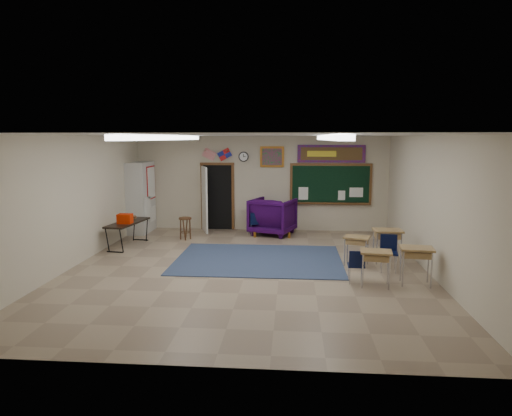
# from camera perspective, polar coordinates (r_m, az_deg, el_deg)

# --- Properties ---
(floor) EXTENTS (9.00, 9.00, 0.00)m
(floor) POSITION_cam_1_polar(r_m,az_deg,el_deg) (10.42, -1.11, -7.61)
(floor) COLOR gray
(floor) RESTS_ON ground
(back_wall) EXTENTS (8.00, 0.04, 3.00)m
(back_wall) POSITION_cam_1_polar(r_m,az_deg,el_deg) (14.56, 0.62, 3.09)
(back_wall) COLOR #C0B59C
(back_wall) RESTS_ON floor
(front_wall) EXTENTS (8.00, 0.04, 3.00)m
(front_wall) POSITION_cam_1_polar(r_m,az_deg,el_deg) (5.73, -5.61, -5.82)
(front_wall) COLOR #C0B59C
(front_wall) RESTS_ON floor
(left_wall) EXTENTS (0.04, 9.00, 3.00)m
(left_wall) POSITION_cam_1_polar(r_m,az_deg,el_deg) (11.23, -21.90, 0.77)
(left_wall) COLOR #C0B59C
(left_wall) RESTS_ON floor
(right_wall) EXTENTS (0.04, 9.00, 3.00)m
(right_wall) POSITION_cam_1_polar(r_m,az_deg,el_deg) (10.50, 21.15, 0.29)
(right_wall) COLOR #C0B59C
(right_wall) RESTS_ON floor
(ceiling) EXTENTS (8.00, 9.00, 0.04)m
(ceiling) POSITION_cam_1_polar(r_m,az_deg,el_deg) (10.00, -1.16, 9.11)
(ceiling) COLOR silver
(ceiling) RESTS_ON back_wall
(area_rug) EXTENTS (4.00, 3.00, 0.02)m
(area_rug) POSITION_cam_1_polar(r_m,az_deg,el_deg) (11.17, 0.33, -6.44)
(area_rug) COLOR navy
(area_rug) RESTS_ON floor
(fluorescent_strips) EXTENTS (3.86, 6.00, 0.10)m
(fluorescent_strips) POSITION_cam_1_polar(r_m,az_deg,el_deg) (10.00, -1.16, 8.77)
(fluorescent_strips) COLOR white
(fluorescent_strips) RESTS_ON ceiling
(doorway) EXTENTS (1.10, 0.89, 2.16)m
(doorway) POSITION_cam_1_polar(r_m,az_deg,el_deg) (14.64, -5.30, 1.34)
(doorway) COLOR black
(doorway) RESTS_ON back_wall
(chalkboard) EXTENTS (2.55, 0.14, 1.30)m
(chalkboard) POSITION_cam_1_polar(r_m,az_deg,el_deg) (14.54, 9.30, 2.82)
(chalkboard) COLOR brown
(chalkboard) RESTS_ON back_wall
(bulletin_board) EXTENTS (2.10, 0.05, 0.55)m
(bulletin_board) POSITION_cam_1_polar(r_m,az_deg,el_deg) (14.48, 9.40, 6.71)
(bulletin_board) COLOR #A00D1B
(bulletin_board) RESTS_ON back_wall
(framed_art_print) EXTENTS (0.75, 0.05, 0.65)m
(framed_art_print) POSITION_cam_1_polar(r_m,az_deg,el_deg) (14.45, 2.01, 6.42)
(framed_art_print) COLOR #965B1D
(framed_art_print) RESTS_ON back_wall
(wall_clock) EXTENTS (0.32, 0.05, 0.32)m
(wall_clock) POSITION_cam_1_polar(r_m,az_deg,el_deg) (14.51, -1.56, 6.43)
(wall_clock) COLOR black
(wall_clock) RESTS_ON back_wall
(wall_flags) EXTENTS (1.16, 0.06, 0.70)m
(wall_flags) POSITION_cam_1_polar(r_m,az_deg,el_deg) (14.60, -4.92, 6.92)
(wall_flags) COLOR red
(wall_flags) RESTS_ON back_wall
(storage_cabinet) EXTENTS (0.59, 1.25, 2.20)m
(storage_cabinet) POSITION_cam_1_polar(r_m,az_deg,el_deg) (14.70, -14.16, 1.29)
(storage_cabinet) COLOR beige
(storage_cabinet) RESTS_ON floor
(wingback_armchair) EXTENTS (1.54, 1.57, 1.12)m
(wingback_armchair) POSITION_cam_1_polar(r_m,az_deg,el_deg) (13.98, 2.10, -1.04)
(wingback_armchair) COLOR #240535
(wingback_armchair) RESTS_ON floor
(student_chair_reading) EXTENTS (0.47, 0.47, 0.72)m
(student_chair_reading) POSITION_cam_1_polar(r_m,az_deg,el_deg) (13.84, -0.23, -1.98)
(student_chair_reading) COLOR black
(student_chair_reading) RESTS_ON floor
(student_chair_desk_a) EXTENTS (0.36, 0.36, 0.70)m
(student_chair_desk_a) POSITION_cam_1_polar(r_m,az_deg,el_deg) (9.59, 12.38, -7.10)
(student_chair_desk_a) COLOR black
(student_chair_desk_a) RESTS_ON floor
(student_chair_desk_b) EXTENTS (0.45, 0.45, 0.81)m
(student_chair_desk_b) POSITION_cam_1_polar(r_m,az_deg,el_deg) (10.53, 16.26, -5.53)
(student_chair_desk_b) COLOR black
(student_chair_desk_b) RESTS_ON floor
(student_desk_front_left) EXTENTS (0.67, 0.58, 0.69)m
(student_desk_front_left) POSITION_cam_1_polar(r_m,az_deg,el_deg) (10.87, 12.45, -5.05)
(student_desk_front_left) COLOR #A37A4C
(student_desk_front_left) RESTS_ON floor
(student_desk_front_right) EXTENTS (0.68, 0.52, 0.80)m
(student_desk_front_right) POSITION_cam_1_polar(r_m,az_deg,el_deg) (11.28, 16.08, -4.36)
(student_desk_front_right) COLOR #A37A4C
(student_desk_front_right) RESTS_ON floor
(student_desk_back_left) EXTENTS (0.66, 0.53, 0.73)m
(student_desk_back_left) POSITION_cam_1_polar(r_m,az_deg,el_deg) (9.45, 14.73, -7.08)
(student_desk_back_left) COLOR #A37A4C
(student_desk_back_left) RESTS_ON floor
(student_desk_back_right) EXTENTS (0.70, 0.56, 0.77)m
(student_desk_back_right) POSITION_cam_1_polar(r_m,az_deg,el_deg) (9.78, 19.37, -6.60)
(student_desk_back_right) COLOR #A37A4C
(student_desk_back_right) RESTS_ON floor
(folding_table) EXTENTS (0.77, 1.70, 0.93)m
(folding_table) POSITION_cam_1_polar(r_m,az_deg,el_deg) (12.94, -15.71, -3.02)
(folding_table) COLOR black
(folding_table) RESTS_ON floor
(wooden_stool) EXTENTS (0.37, 0.37, 0.65)m
(wooden_stool) POSITION_cam_1_polar(r_m,az_deg,el_deg) (13.46, -8.82, -2.50)
(wooden_stool) COLOR #513018
(wooden_stool) RESTS_ON floor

